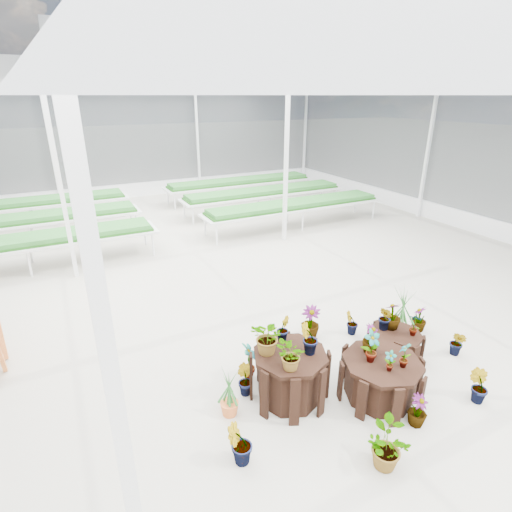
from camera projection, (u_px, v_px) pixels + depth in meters
name	position (u px, v px, depth m)	size (l,w,h in m)	color
ground_plane	(257.00, 323.00, 7.91)	(24.00, 24.00, 0.00)	gray
greenhouse_shell	(257.00, 214.00, 7.06)	(18.00, 24.00, 4.50)	white
steel_frame	(257.00, 214.00, 7.06)	(18.00, 24.00, 4.50)	silver
nursery_benches	(162.00, 214.00, 13.70)	(16.00, 7.00, 0.84)	silver
plinth_tall	(290.00, 375.00, 5.85)	(1.13, 1.13, 0.77)	black
plinth_mid	(380.00, 379.00, 5.88)	(1.20, 1.20, 0.63)	black
plinth_low	(395.00, 343.00, 6.92)	(0.92, 0.92, 0.41)	black
nursery_plants	(341.00, 354.00, 6.09)	(4.68, 3.26, 1.30)	#286429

